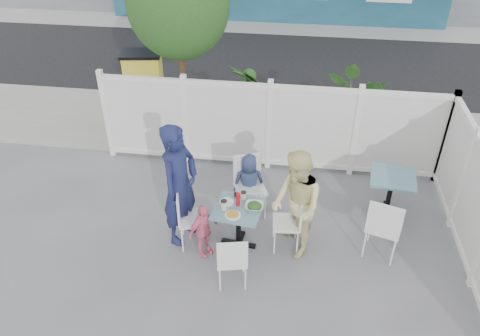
# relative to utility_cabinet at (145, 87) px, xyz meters

# --- Properties ---
(ground) EXTENTS (80.00, 80.00, 0.00)m
(ground) POSITION_rel_utility_cabinet_xyz_m (2.63, -4.00, -0.68)
(ground) COLOR slate
(near_sidewalk) EXTENTS (24.00, 2.60, 0.01)m
(near_sidewalk) POSITION_rel_utility_cabinet_xyz_m (2.63, -0.20, -0.67)
(near_sidewalk) COLOR gray
(near_sidewalk) RESTS_ON ground
(street) EXTENTS (24.00, 5.00, 0.01)m
(street) POSITION_rel_utility_cabinet_xyz_m (2.63, 3.50, -0.68)
(street) COLOR black
(street) RESTS_ON ground
(far_sidewalk) EXTENTS (24.00, 1.60, 0.01)m
(far_sidewalk) POSITION_rel_utility_cabinet_xyz_m (2.63, 6.60, -0.67)
(far_sidewalk) COLOR gray
(far_sidewalk) RESTS_ON ground
(fence_back) EXTENTS (5.86, 0.08, 1.60)m
(fence_back) POSITION_rel_utility_cabinet_xyz_m (2.73, -1.60, 0.10)
(fence_back) COLOR white
(fence_back) RESTS_ON ground
(fence_right) EXTENTS (0.08, 3.66, 1.60)m
(fence_right) POSITION_rel_utility_cabinet_xyz_m (5.63, -3.40, 0.10)
(fence_right) COLOR white
(fence_right) RESTS_ON ground
(tree) EXTENTS (1.80, 1.62, 3.59)m
(tree) POSITION_rel_utility_cabinet_xyz_m (1.03, -0.70, 1.91)
(tree) COLOR #382316
(tree) RESTS_ON ground
(utility_cabinet) EXTENTS (0.81, 0.63, 1.36)m
(utility_cabinet) POSITION_rel_utility_cabinet_xyz_m (0.00, 0.00, 0.00)
(utility_cabinet) COLOR gold
(utility_cabinet) RESTS_ON ground
(potted_shrub_a) EXTENTS (1.29, 1.29, 1.63)m
(potted_shrub_a) POSITION_rel_utility_cabinet_xyz_m (2.29, -0.90, 0.14)
(potted_shrub_a) COLOR #204017
(potted_shrub_a) RESTS_ON ground
(potted_shrub_b) EXTENTS (1.88, 1.86, 1.58)m
(potted_shrub_b) POSITION_rel_utility_cabinet_xyz_m (4.42, -1.00, 0.11)
(potted_shrub_b) COLOR #204017
(potted_shrub_b) RESTS_ON ground
(main_table) EXTENTS (0.73, 0.73, 0.68)m
(main_table) POSITION_rel_utility_cabinet_xyz_m (2.50, -3.68, -0.15)
(main_table) COLOR #3C727F
(main_table) RESTS_ON ground
(spare_table) EXTENTS (0.73, 0.73, 0.70)m
(spare_table) POSITION_rel_utility_cabinet_xyz_m (4.69, -2.63, -0.14)
(spare_table) COLOR #3C727F
(spare_table) RESTS_ON ground
(chair_left) EXTENTS (0.50, 0.51, 0.93)m
(chair_left) POSITION_rel_utility_cabinet_xyz_m (1.79, -3.74, -0.14)
(chair_left) COLOR white
(chair_left) RESTS_ON ground
(chair_right) EXTENTS (0.41, 0.43, 0.86)m
(chair_right) POSITION_rel_utility_cabinet_xyz_m (3.24, -3.59, -0.18)
(chair_right) COLOR white
(chair_right) RESTS_ON ground
(chair_back) EXTENTS (0.56, 0.55, 0.96)m
(chair_back) POSITION_rel_utility_cabinet_xyz_m (2.54, -2.87, -0.12)
(chair_back) COLOR white
(chair_back) RESTS_ON ground
(chair_near) EXTENTS (0.45, 0.44, 0.84)m
(chair_near) POSITION_rel_utility_cabinet_xyz_m (2.53, -4.45, -0.19)
(chair_near) COLOR white
(chair_near) RESTS_ON ground
(chair_spare) EXTENTS (0.56, 0.55, 0.99)m
(chair_spare) POSITION_rel_utility_cabinet_xyz_m (4.46, -3.64, -0.10)
(chair_spare) COLOR white
(chair_spare) RESTS_ON ground
(man) EXTENTS (0.64, 0.78, 1.85)m
(man) POSITION_rel_utility_cabinet_xyz_m (1.68, -3.61, 0.25)
(man) COLOR #191F4B
(man) RESTS_ON ground
(woman) EXTENTS (0.87, 0.95, 1.59)m
(woman) POSITION_rel_utility_cabinet_xyz_m (3.28, -3.66, 0.12)
(woman) COLOR #EBDC58
(woman) RESTS_ON ground
(boy) EXTENTS (0.54, 0.42, 0.99)m
(boy) POSITION_rel_utility_cabinet_xyz_m (2.54, -2.84, -0.18)
(boy) COLOR navy
(boy) RESTS_ON ground
(toddler) EXTENTS (0.47, 0.51, 0.84)m
(toddler) POSITION_rel_utility_cabinet_xyz_m (2.05, -3.92, -0.26)
(toddler) COLOR pink
(toddler) RESTS_ON ground
(plate_main) EXTENTS (0.22, 0.22, 0.01)m
(plate_main) POSITION_rel_utility_cabinet_xyz_m (2.45, -3.86, 0.01)
(plate_main) COLOR white
(plate_main) RESTS_ON main_table
(plate_side) EXTENTS (0.20, 0.20, 0.01)m
(plate_side) POSITION_rel_utility_cabinet_xyz_m (2.32, -3.59, 0.01)
(plate_side) COLOR white
(plate_side) RESTS_ON main_table
(salad_bowl) EXTENTS (0.25, 0.25, 0.06)m
(salad_bowl) POSITION_rel_utility_cabinet_xyz_m (2.72, -3.67, 0.03)
(salad_bowl) COLOR white
(salad_bowl) RESTS_ON main_table
(coffee_cup_a) EXTENTS (0.09, 0.09, 0.13)m
(coffee_cup_a) POSITION_rel_utility_cabinet_xyz_m (2.31, -3.73, 0.07)
(coffee_cup_a) COLOR beige
(coffee_cup_a) RESTS_ON main_table
(coffee_cup_b) EXTENTS (0.07, 0.07, 0.11)m
(coffee_cup_b) POSITION_rel_utility_cabinet_xyz_m (2.54, -3.48, 0.06)
(coffee_cup_b) COLOR beige
(coffee_cup_b) RESTS_ON main_table
(ketchup_bottle) EXTENTS (0.06, 0.06, 0.19)m
(ketchup_bottle) POSITION_rel_utility_cabinet_xyz_m (2.48, -3.63, 0.10)
(ketchup_bottle) COLOR #B90B18
(ketchup_bottle) RESTS_ON main_table
(salt_shaker) EXTENTS (0.03, 0.03, 0.07)m
(salt_shaker) POSITION_rel_utility_cabinet_xyz_m (2.44, -3.43, 0.04)
(salt_shaker) COLOR white
(salt_shaker) RESTS_ON main_table
(pepper_shaker) EXTENTS (0.03, 0.03, 0.08)m
(pepper_shaker) POSITION_rel_utility_cabinet_xyz_m (2.42, -3.45, 0.04)
(pepper_shaker) COLOR black
(pepper_shaker) RESTS_ON main_table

